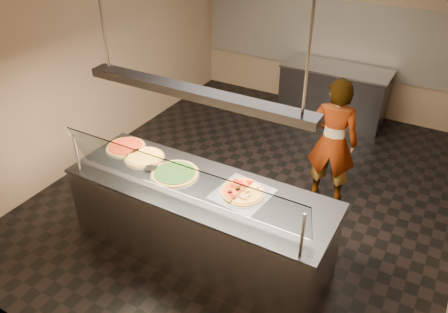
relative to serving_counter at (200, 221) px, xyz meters
The scene contains 19 objects.
ground 1.46m from the serving_counter, 90.11° to the left, with size 5.00×6.00×0.02m, color black.
wall_back 4.51m from the serving_counter, 90.04° to the left, with size 5.00×0.02×3.00m, color #957E60.
wall_front 1.93m from the serving_counter, 90.10° to the right, with size 5.00×0.02×3.00m, color #957E60.
wall_left 3.05m from the serving_counter, 151.17° to the left, with size 0.02×6.00×3.00m, color #957E60.
tile_band 4.44m from the serving_counter, 90.04° to the left, with size 4.90×0.02×1.20m, color silver.
serving_counter is the anchor object (origin of this frame).
sneeze_guard 0.83m from the serving_counter, 90.00° to the right, with size 2.58×0.18×0.54m.
perforated_tray 0.65m from the serving_counter, 12.63° to the left, with size 0.57×0.57×0.01m.
half_pizza_pepperoni 0.61m from the serving_counter, 16.25° to the left, with size 0.26×0.45×0.05m.
half_pizza_sausage 0.74m from the serving_counter, ahead, with size 0.26×0.45×0.04m.
pizza_spinach 0.58m from the serving_counter, behind, with size 0.52×0.52×0.03m.
pizza_cheese 0.95m from the serving_counter, 169.83° to the left, with size 0.45×0.45×0.03m.
pizza_tomato 1.25m from the serving_counter, 169.39° to the left, with size 0.47×0.47×0.03m.
pizza_spatula 0.84m from the serving_counter, behind, with size 0.23×0.22×0.02m.
prep_table 3.94m from the serving_counter, 86.88° to the left, with size 1.77×0.74×0.93m.
worker 1.94m from the serving_counter, 63.03° to the left, with size 0.61×0.40×1.66m, color #363340.
heat_lamp_housing 1.48m from the serving_counter, ahead, with size 2.30×0.18×0.08m, color #3E3E44.
lamp_rod_left 2.26m from the serving_counter, behind, with size 0.02×0.02×1.01m, color #B7B7BC.
lamp_rod_right 2.26m from the serving_counter, ahead, with size 0.02×0.02×1.01m, color #B7B7BC.
Camera 1 is at (1.99, -4.36, 3.55)m, focal length 35.00 mm.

